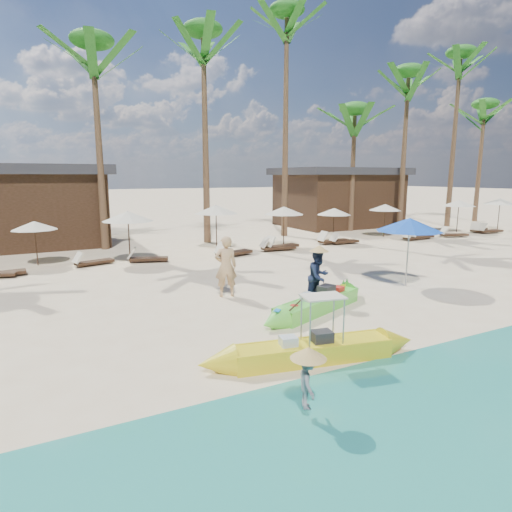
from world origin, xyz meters
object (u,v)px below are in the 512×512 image
tourist (226,266)px  blue_umbrella (410,225)px  yellow_canoe (312,350)px  green_canoe (318,303)px

tourist → blue_umbrella: 6.29m
yellow_canoe → tourist: tourist is taller
green_canoe → tourist: tourist is taller
green_canoe → yellow_canoe: size_ratio=0.96×
yellow_canoe → blue_umbrella: size_ratio=2.21×
tourist → blue_umbrella: (5.96, -1.65, 1.16)m
green_canoe → yellow_canoe: bearing=-148.1°
yellow_canoe → tourist: (0.32, 5.19, 0.74)m
yellow_canoe → tourist: bearing=97.6°
blue_umbrella → tourist: bearing=164.5°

